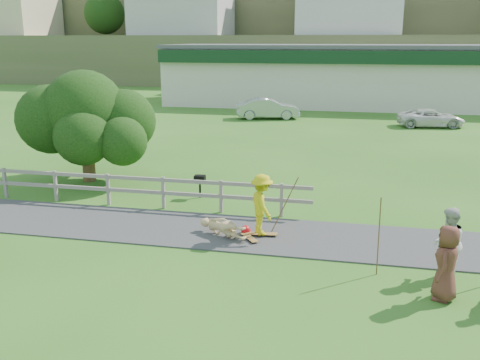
{
  "coord_description": "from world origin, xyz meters",
  "views": [
    {
      "loc": [
        4.19,
        -12.97,
        5.54
      ],
      "look_at": [
        0.92,
        2.0,
        1.5
      ],
      "focal_mm": 40.0,
      "sensor_mm": 36.0,
      "label": 1
    }
  ],
  "objects": [
    {
      "name": "longboard_fallen",
      "position": [
        1.41,
        1.0,
        0.05
      ],
      "size": [
        0.65,
        0.77,
        0.09
      ],
      "primitive_type": null,
      "rotation": [
        0.0,
        0.0,
        -0.93
      ],
      "color": "olive",
      "rests_on": "ground"
    },
    {
      "name": "skater_rider",
      "position": [
        1.7,
        1.35,
        0.88
      ],
      "size": [
        1.13,
        1.32,
        1.77
      ],
      "primitive_type": "imported",
      "rotation": [
        0.0,
        0.0,
        2.09
      ],
      "color": "gold",
      "rests_on": "ground"
    },
    {
      "name": "bbq",
      "position": [
        -1.17,
        4.8,
        0.41
      ],
      "size": [
        0.39,
        0.3,
        0.83
      ],
      "primitive_type": null,
      "rotation": [
        0.0,
        0.0,
        0.03
      ],
      "color": "black",
      "rests_on": "ground"
    },
    {
      "name": "skater_fallen",
      "position": [
        0.61,
        1.1,
        0.29
      ],
      "size": [
        1.13,
        1.58,
        0.59
      ],
      "primitive_type": "imported",
      "rotation": [
        0.0,
        0.0,
        1.05
      ],
      "color": "tan",
      "rests_on": "ground"
    },
    {
      "name": "helmet",
      "position": [
        1.21,
        1.45,
        0.14
      ],
      "size": [
        0.28,
        0.28,
        0.28
      ],
      "primitive_type": "sphere",
      "color": "red",
      "rests_on": "ground"
    },
    {
      "name": "strip_mall",
      "position": [
        4.0,
        34.94,
        2.58
      ],
      "size": [
        32.5,
        10.75,
        5.1
      ],
      "color": "beige",
      "rests_on": "ground"
    },
    {
      "name": "ground",
      "position": [
        0.0,
        0.0,
        0.0
      ],
      "size": [
        260.0,
        260.0,
        0.0
      ],
      "primitive_type": "plane",
      "color": "#2C5D1A",
      "rests_on": "ground"
    },
    {
      "name": "longboard_rider",
      "position": [
        1.7,
        1.35,
        0.05
      ],
      "size": [
        0.94,
        0.34,
        0.1
      ],
      "primitive_type": null,
      "rotation": [
        0.0,
        0.0,
        0.13
      ],
      "color": "olive",
      "rests_on": "ground"
    },
    {
      "name": "fence",
      "position": [
        -4.62,
        3.3,
        0.72
      ],
      "size": [
        15.05,
        0.1,
        1.1
      ],
      "color": "slate",
      "rests_on": "ground"
    },
    {
      "name": "car_white",
      "position": [
        8.94,
        23.48,
        0.58
      ],
      "size": [
        4.42,
        2.48,
        1.17
      ],
      "primitive_type": "imported",
      "rotation": [
        0.0,
        0.0,
        1.71
      ],
      "color": "silver",
      "rests_on": "ground"
    },
    {
      "name": "tree",
      "position": [
        -6.21,
        6.14,
        1.94
      ],
      "size": [
        5.18,
        5.18,
        3.88
      ],
      "primitive_type": null,
      "color": "black",
      "rests_on": "ground"
    },
    {
      "name": "pole_spec_left",
      "position": [
        4.87,
        -0.56,
        0.98
      ],
      "size": [
        0.03,
        0.03,
        1.96
      ],
      "primitive_type": "cylinder",
      "color": "brown",
      "rests_on": "ground"
    },
    {
      "name": "spectator_a",
      "position": [
        6.49,
        -0.32,
        0.86
      ],
      "size": [
        0.82,
        0.96,
        1.72
      ],
      "primitive_type": "imported",
      "rotation": [
        0.0,
        0.0,
        4.48
      ],
      "color": "#BBBBB7",
      "rests_on": "ground"
    },
    {
      "name": "spectator_c",
      "position": [
        6.27,
        -1.55,
        0.85
      ],
      "size": [
        0.75,
        0.95,
        1.7
      ],
      "primitive_type": "imported",
      "rotation": [
        0.0,
        0.0,
        4.44
      ],
      "color": "brown",
      "rests_on": "ground"
    },
    {
      "name": "pole_rider",
      "position": [
        2.3,
        1.75,
        0.95
      ],
      "size": [
        0.03,
        0.03,
        1.9
      ],
      "primitive_type": "cylinder",
      "color": "brown",
      "rests_on": "ground"
    },
    {
      "name": "path",
      "position": [
        0.0,
        1.5,
        0.02
      ],
      "size": [
        34.0,
        3.0,
        0.04
      ],
      "primitive_type": "cube",
      "color": "#38383A",
      "rests_on": "ground"
    },
    {
      "name": "car_silver",
      "position": [
        -2.04,
        24.87,
        0.74
      ],
      "size": [
        4.71,
        2.58,
        1.47
      ],
      "primitive_type": "imported",
      "rotation": [
        0.0,
        0.0,
        1.81
      ],
      "color": "#A1A5A8",
      "rests_on": "ground"
    }
  ]
}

